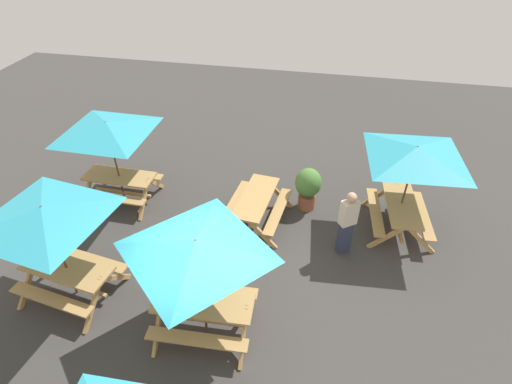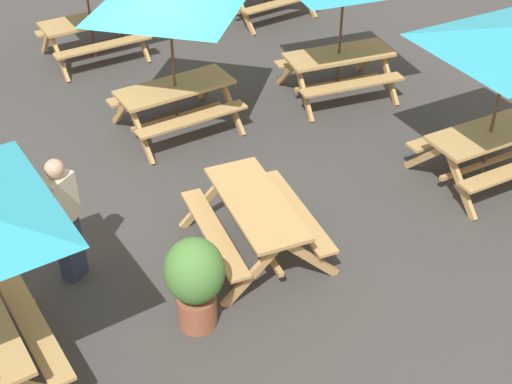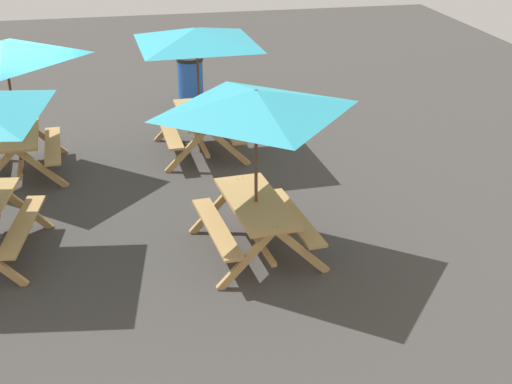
{
  "view_description": "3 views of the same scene",
  "coord_description": "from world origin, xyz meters",
  "px_view_note": "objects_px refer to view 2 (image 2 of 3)",
  "views": [
    {
      "loc": [
        -1.63,
        4.3,
        6.65
      ],
      "look_at": [
        -0.13,
        -3.06,
        0.9
      ],
      "focal_mm": 28.0,
      "sensor_mm": 36.0,
      "label": 1
    },
    {
      "loc": [
        -3.4,
        -9.06,
        5.92
      ],
      "look_at": [
        -0.13,
        -3.06,
        0.9
      ],
      "focal_mm": 50.0,
      "sensor_mm": 36.0,
      "label": 2
    },
    {
      "loc": [
        12.04,
        1.75,
        4.87
      ],
      "look_at": [
        3.67,
        3.5,
        0.9
      ],
      "focal_mm": 50.0,
      "sensor_mm": 36.0,
      "label": 3
    }
  ],
  "objects_px": {
    "picnic_table_3": "(169,10)",
    "person_standing": "(64,218)",
    "potted_plant_0": "(195,278)",
    "picnic_table_6": "(509,50)",
    "picnic_table_0": "(256,214)"
  },
  "relations": [
    {
      "from": "picnic_table_0",
      "to": "picnic_table_6",
      "type": "distance_m",
      "value": 3.9
    },
    {
      "from": "picnic_table_3",
      "to": "potted_plant_0",
      "type": "height_order",
      "value": "picnic_table_3"
    },
    {
      "from": "picnic_table_0",
      "to": "person_standing",
      "type": "xyz_separation_m",
      "value": [
        -2.15,
        0.63,
        0.32
      ]
    },
    {
      "from": "picnic_table_6",
      "to": "potted_plant_0",
      "type": "height_order",
      "value": "picnic_table_6"
    },
    {
      "from": "person_standing",
      "to": "potted_plant_0",
      "type": "bearing_deg",
      "value": -90.64
    },
    {
      "from": "potted_plant_0",
      "to": "person_standing",
      "type": "distance_m",
      "value": 1.73
    },
    {
      "from": "picnic_table_0",
      "to": "picnic_table_3",
      "type": "bearing_deg",
      "value": 0.45
    },
    {
      "from": "picnic_table_6",
      "to": "potted_plant_0",
      "type": "bearing_deg",
      "value": -171.94
    },
    {
      "from": "picnic_table_3",
      "to": "person_standing",
      "type": "distance_m",
      "value": 3.71
    },
    {
      "from": "picnic_table_3",
      "to": "person_standing",
      "type": "height_order",
      "value": "picnic_table_3"
    },
    {
      "from": "potted_plant_0",
      "to": "picnic_table_3",
      "type": "bearing_deg",
      "value": 69.45
    },
    {
      "from": "picnic_table_3",
      "to": "potted_plant_0",
      "type": "distance_m",
      "value": 4.43
    },
    {
      "from": "picnic_table_3",
      "to": "picnic_table_6",
      "type": "relative_size",
      "value": 0.83
    },
    {
      "from": "picnic_table_0",
      "to": "picnic_table_6",
      "type": "relative_size",
      "value": 0.68
    },
    {
      "from": "picnic_table_3",
      "to": "picnic_table_6",
      "type": "bearing_deg",
      "value": -48.14
    }
  ]
}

